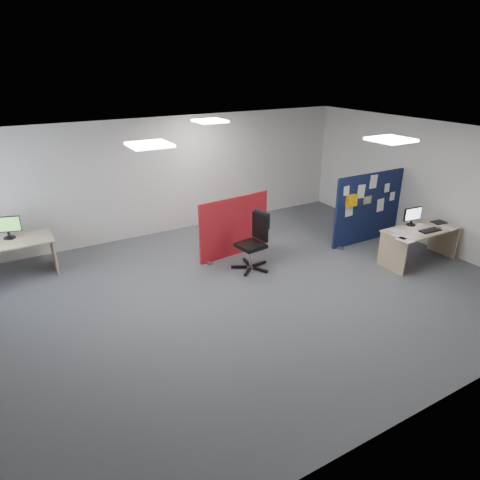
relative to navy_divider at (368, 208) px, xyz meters
name	(u,v)px	position (x,y,z in m)	size (l,w,h in m)	color
floor	(250,290)	(-3.46, -0.64, -0.80)	(9.00, 9.00, 0.00)	#4B4D52
ceiling	(252,139)	(-3.46, -0.64, 1.90)	(9.00, 7.00, 0.02)	white
wall_back	(173,175)	(-3.46, 2.86, 0.55)	(9.00, 0.02, 2.70)	silver
wall_front	(426,320)	(-3.46, -4.14, 0.55)	(9.00, 0.02, 2.70)	silver
wall_right	(427,184)	(1.04, -0.64, 0.55)	(0.02, 7.00, 2.70)	silver
ceiling_lights	(248,134)	(-3.13, 0.02, 1.87)	(4.10, 4.10, 0.04)	white
navy_divider	(368,208)	(0.00, 0.00, 0.00)	(1.92, 0.30, 1.58)	#0E1036
main_desk	(418,236)	(0.12, -1.31, -0.25)	(1.61, 0.71, 0.73)	tan
monitor_main	(412,215)	(0.10, -1.11, 0.14)	(0.43, 0.18, 0.38)	black
keyboard	(430,230)	(0.16, -1.52, -0.06)	(0.45, 0.18, 0.03)	black
mouse	(438,228)	(0.42, -1.50, -0.05)	(0.10, 0.06, 0.03)	gray
paper_tray	(439,222)	(0.72, -1.30, -0.06)	(0.28, 0.22, 0.01)	black
red_divider	(234,227)	(-2.95, 0.84, -0.17)	(1.70, 0.30, 1.28)	#A91516
second_desk	(8,250)	(-7.14, 2.10, -0.25)	(1.60, 0.80, 0.73)	tan
monitor_second	(7,226)	(-7.06, 2.22, 0.17)	(0.47, 0.22, 0.44)	black
office_chair	(256,237)	(-2.89, 0.10, -0.15)	(0.74, 0.75, 1.13)	black
desk_papers	(414,232)	(-0.15, -1.38, -0.07)	(1.49, 0.83, 0.00)	white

